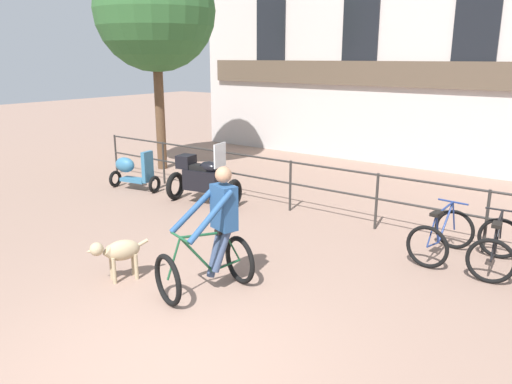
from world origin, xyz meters
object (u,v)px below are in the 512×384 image
(dog, at_px, (118,252))
(parked_scooter, at_px, (132,171))
(parked_bicycle_near_lamp, at_px, (441,236))
(parked_bicycle_mid_left, at_px, (496,247))
(parked_motorcycle, at_px, (203,178))
(cyclist_with_bike, at_px, (213,237))

(dog, distance_m, parked_scooter, 5.10)
(parked_bicycle_near_lamp, relative_size, parked_scooter, 0.88)
(parked_bicycle_mid_left, bearing_deg, parked_scooter, -3.98)
(parked_bicycle_mid_left, height_order, parked_scooter, parked_scooter)
(parked_motorcycle, height_order, parked_scooter, parked_motorcycle)
(parked_bicycle_mid_left, bearing_deg, dog, 35.41)
(cyclist_with_bike, relative_size, parked_bicycle_near_lamp, 1.46)
(dog, distance_m, parked_bicycle_near_lamp, 4.90)
(parked_bicycle_near_lamp, relative_size, parked_bicycle_mid_left, 1.00)
(dog, bearing_deg, parked_motorcycle, 140.20)
(parked_bicycle_mid_left, relative_size, parked_scooter, 0.88)
(parked_motorcycle, height_order, parked_bicycle_near_lamp, parked_motorcycle)
(parked_motorcycle, relative_size, parked_bicycle_near_lamp, 1.44)
(parked_motorcycle, relative_size, parked_bicycle_mid_left, 1.43)
(dog, xyz_separation_m, parked_bicycle_mid_left, (4.14, 3.57, -0.07))
(cyclist_with_bike, bearing_deg, parked_motorcycle, 151.93)
(dog, relative_size, parked_scooter, 0.62)
(cyclist_with_bike, bearing_deg, parked_bicycle_mid_left, 63.24)
(cyclist_with_bike, distance_m, parked_scooter, 5.83)
(dog, relative_size, parked_bicycle_mid_left, 0.70)
(parked_motorcycle, xyz_separation_m, parked_scooter, (-2.14, -0.14, -0.10))
(parked_bicycle_mid_left, bearing_deg, cyclist_with_bike, 41.05)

